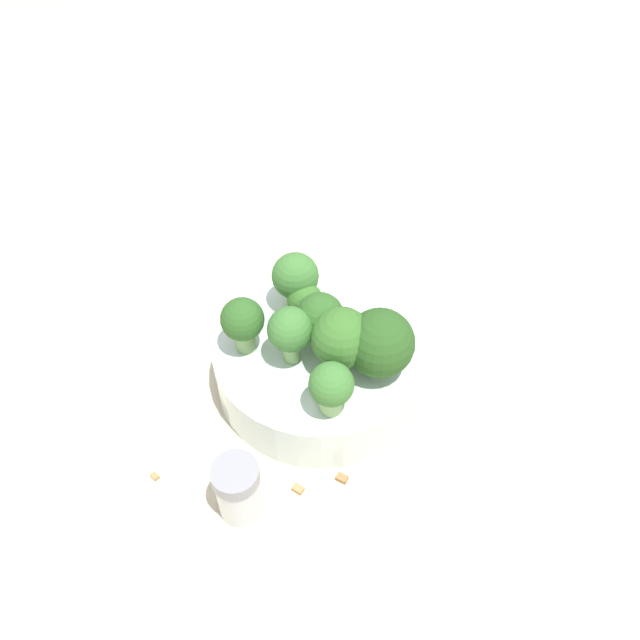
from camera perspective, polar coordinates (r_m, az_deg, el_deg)
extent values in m
plane|color=beige|center=(0.60, 0.00, -5.34)|extent=(3.00, 3.00, 0.00)
cylinder|color=silver|center=(0.58, 0.00, -3.81)|extent=(0.19, 0.19, 0.05)
cylinder|color=#8EB770|center=(0.53, 1.91, -3.24)|extent=(0.02, 0.02, 0.03)
sphere|color=#386B28|center=(0.51, 1.98, -1.62)|extent=(0.05, 0.05, 0.05)
cylinder|color=#7A9E5B|center=(0.55, -6.90, -1.47)|extent=(0.02, 0.02, 0.03)
sphere|color=#2D5B23|center=(0.53, -7.11, 0.06)|extent=(0.04, 0.04, 0.04)
cylinder|color=#7A9E5B|center=(0.57, -1.33, 0.72)|extent=(0.02, 0.02, 0.02)
sphere|color=#386B28|center=(0.56, -1.35, 1.78)|extent=(0.03, 0.03, 0.03)
cylinder|color=#8EB770|center=(0.58, -2.21, 2.45)|extent=(0.03, 0.03, 0.03)
sphere|color=#3D7533|center=(0.56, -2.27, 4.05)|extent=(0.04, 0.04, 0.04)
cylinder|color=#8EB770|center=(0.53, 5.32, -3.62)|extent=(0.03, 0.03, 0.02)
sphere|color=#28511E|center=(0.52, 5.48, -2.10)|extent=(0.06, 0.06, 0.06)
cylinder|color=#8EB770|center=(0.51, 1.01, -7.21)|extent=(0.03, 0.03, 0.03)
sphere|color=#3D7533|center=(0.49, 1.04, -5.89)|extent=(0.04, 0.04, 0.04)
cylinder|color=#84AD66|center=(0.54, 0.09, -1.58)|extent=(0.02, 0.02, 0.03)
sphere|color=#2D5B23|center=(0.53, 0.09, -0.06)|extent=(0.04, 0.04, 0.04)
cylinder|color=#84AD66|center=(0.54, -2.67, -2.46)|extent=(0.02, 0.02, 0.03)
sphere|color=#3D7533|center=(0.52, -2.75, -0.87)|extent=(0.04, 0.04, 0.04)
cylinder|color=silver|center=(0.51, -7.42, -15.47)|extent=(0.04, 0.04, 0.05)
cylinder|color=gray|center=(0.49, -7.77, -13.85)|extent=(0.04, 0.04, 0.01)
cube|color=olive|center=(0.54, 2.03, -14.14)|extent=(0.01, 0.01, 0.01)
cube|color=#AD7F4C|center=(0.53, -2.03, -15.08)|extent=(0.01, 0.01, 0.01)
cube|color=#AD7F4C|center=(0.63, -8.48, -1.29)|extent=(0.01, 0.01, 0.01)
cube|color=#AD7F4C|center=(0.56, -14.90, -13.57)|extent=(0.01, 0.01, 0.01)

